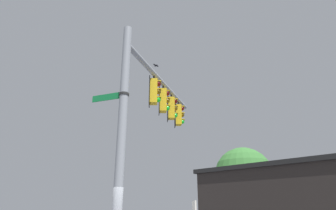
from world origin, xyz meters
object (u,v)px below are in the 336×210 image
Objects in this scene: traffic_light_mid_inner at (164,100)px; traffic_light_arm_end at (179,115)px; street_name_sign at (116,96)px; traffic_light_nearest_pole at (154,92)px; bird_flying at (156,65)px; traffic_light_mid_outer at (172,108)px.

traffic_light_arm_end is (-1.94, 0.84, 0.00)m from traffic_light_mid_inner.
traffic_light_mid_inner reaches higher than street_name_sign.
bird_flying reaches higher than traffic_light_nearest_pole.
traffic_light_mid_inner is 3.61m from street_name_sign.
traffic_light_mid_inner is at bearing -23.46° from traffic_light_mid_outer.
traffic_light_arm_end reaches higher than street_name_sign.
traffic_light_mid_inner is 1.00× the size of traffic_light_mid_outer.
traffic_light_mid_outer is 4.28× the size of bird_flying.
traffic_light_nearest_pole is 3.17m from traffic_light_arm_end.
traffic_light_nearest_pole is 2.62m from street_name_sign.
bird_flying is at bearing 178.45° from traffic_light_nearest_pole.
traffic_light_nearest_pole and traffic_light_mid_inner have the same top height.
street_name_sign is (3.99, -2.08, -1.07)m from traffic_light_mid_outer.
traffic_light_arm_end is at bearing 109.92° from bird_flying.
traffic_light_arm_end is (-0.97, 0.42, 0.00)m from traffic_light_mid_outer.
street_name_sign is (2.05, -1.24, -1.07)m from traffic_light_nearest_pole.
traffic_light_nearest_pole is 1.00× the size of traffic_light_arm_end.
traffic_light_nearest_pole is 4.28× the size of bird_flying.
traffic_light_arm_end is 2.85m from bird_flying.
traffic_light_mid_inner is at bearing -23.46° from traffic_light_arm_end.
traffic_light_nearest_pole is at bearing -23.46° from traffic_light_mid_outer.
traffic_light_arm_end is at bearing 156.54° from traffic_light_mid_outer.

